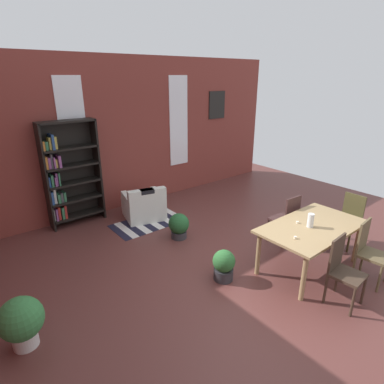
{
  "coord_description": "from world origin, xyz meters",
  "views": [
    {
      "loc": [
        -3.48,
        -2.58,
        2.95
      ],
      "look_at": [
        -0.03,
        1.69,
        0.92
      ],
      "focal_mm": 29.59,
      "sensor_mm": 36.0,
      "label": 1
    }
  ],
  "objects_px": {
    "dining_chair_near_right": "(369,250)",
    "dining_chair_head_right": "(349,218)",
    "armchair_white": "(144,206)",
    "vase_on_table": "(311,220)",
    "dining_table": "(312,230)",
    "potted_plant_by_shelf": "(21,321)",
    "potted_plant_corner": "(224,265)",
    "dining_chair_far_right": "(287,218)",
    "bookshelf_tall": "(68,175)",
    "dining_chair_near_left": "(343,269)",
    "potted_plant_window": "(179,225)"
  },
  "relations": [
    {
      "from": "dining_chair_near_right",
      "to": "dining_chair_head_right",
      "type": "xyz_separation_m",
      "value": [
        0.86,
        0.72,
        0.0
      ]
    },
    {
      "from": "vase_on_table",
      "to": "armchair_white",
      "type": "height_order",
      "value": "vase_on_table"
    },
    {
      "from": "armchair_white",
      "to": "potted_plant_corner",
      "type": "xyz_separation_m",
      "value": [
        -0.22,
        -2.7,
        -0.03
      ]
    },
    {
      "from": "dining_table",
      "to": "potted_plant_by_shelf",
      "type": "bearing_deg",
      "value": 163.87
    },
    {
      "from": "potted_plant_window",
      "to": "dining_chair_far_right",
      "type": "bearing_deg",
      "value": -44.63
    },
    {
      "from": "dining_chair_near_left",
      "to": "potted_plant_corner",
      "type": "height_order",
      "value": "dining_chair_near_left"
    },
    {
      "from": "dining_chair_head_right",
      "to": "dining_chair_far_right",
      "type": "height_order",
      "value": "same"
    },
    {
      "from": "dining_chair_near_right",
      "to": "armchair_white",
      "type": "xyz_separation_m",
      "value": [
        -1.45,
        4.05,
        -0.23
      ]
    },
    {
      "from": "dining_chair_far_right",
      "to": "armchair_white",
      "type": "xyz_separation_m",
      "value": [
        -1.45,
        2.61,
        -0.23
      ]
    },
    {
      "from": "dining_chair_far_right",
      "to": "potted_plant_window",
      "type": "bearing_deg",
      "value": 135.37
    },
    {
      "from": "dining_chair_head_right",
      "to": "potted_plant_corner",
      "type": "relative_size",
      "value": 1.94
    },
    {
      "from": "dining_table",
      "to": "bookshelf_tall",
      "type": "height_order",
      "value": "bookshelf_tall"
    },
    {
      "from": "dining_table",
      "to": "dining_chair_head_right",
      "type": "bearing_deg",
      "value": -0.06
    },
    {
      "from": "armchair_white",
      "to": "dining_chair_near_left",
      "type": "bearing_deg",
      "value": -80.65
    },
    {
      "from": "armchair_white",
      "to": "vase_on_table",
      "type": "bearing_deg",
      "value": -73.53
    },
    {
      "from": "dining_chair_near_left",
      "to": "bookshelf_tall",
      "type": "relative_size",
      "value": 0.44
    },
    {
      "from": "dining_chair_far_right",
      "to": "potted_plant_corner",
      "type": "xyz_separation_m",
      "value": [
        -1.67,
        -0.09,
        -0.26
      ]
    },
    {
      "from": "dining_chair_far_right",
      "to": "dining_table",
      "type": "bearing_deg",
      "value": -118.24
    },
    {
      "from": "potted_plant_by_shelf",
      "to": "dining_table",
      "type": "bearing_deg",
      "value": -16.13
    },
    {
      "from": "potted_plant_window",
      "to": "dining_table",
      "type": "bearing_deg",
      "value": -64.18
    },
    {
      "from": "dining_chair_head_right",
      "to": "potted_plant_by_shelf",
      "type": "xyz_separation_m",
      "value": [
        -5.21,
        1.15,
        -0.16
      ]
    },
    {
      "from": "dining_chair_far_right",
      "to": "armchair_white",
      "type": "bearing_deg",
      "value": 119.16
    },
    {
      "from": "bookshelf_tall",
      "to": "potted_plant_by_shelf",
      "type": "relative_size",
      "value": 3.38
    },
    {
      "from": "dining_chair_near_right",
      "to": "bookshelf_tall",
      "type": "distance_m",
      "value": 5.52
    },
    {
      "from": "dining_chair_far_right",
      "to": "potted_plant_by_shelf",
      "type": "distance_m",
      "value": 4.37
    },
    {
      "from": "bookshelf_tall",
      "to": "potted_plant_by_shelf",
      "type": "bearing_deg",
      "value": -118.87
    },
    {
      "from": "armchair_white",
      "to": "dining_chair_far_right",
      "type": "bearing_deg",
      "value": -60.84
    },
    {
      "from": "dining_table",
      "to": "potted_plant_window",
      "type": "relative_size",
      "value": 3.52
    },
    {
      "from": "dining_chair_near_right",
      "to": "armchair_white",
      "type": "relative_size",
      "value": 0.98
    },
    {
      "from": "dining_table",
      "to": "armchair_white",
      "type": "relative_size",
      "value": 1.8
    },
    {
      "from": "dining_chair_near_right",
      "to": "potted_plant_window",
      "type": "xyz_separation_m",
      "value": [
        -1.41,
        2.84,
        -0.25
      ]
    },
    {
      "from": "dining_chair_near_right",
      "to": "dining_chair_head_right",
      "type": "relative_size",
      "value": 1.0
    },
    {
      "from": "dining_chair_far_right",
      "to": "armchair_white",
      "type": "height_order",
      "value": "dining_chair_far_right"
    },
    {
      "from": "vase_on_table",
      "to": "potted_plant_corner",
      "type": "height_order",
      "value": "vase_on_table"
    },
    {
      "from": "dining_table",
      "to": "potted_plant_by_shelf",
      "type": "relative_size",
      "value": 2.75
    },
    {
      "from": "dining_chair_head_right",
      "to": "dining_chair_far_right",
      "type": "xyz_separation_m",
      "value": [
        -0.86,
        0.72,
        0.0
      ]
    },
    {
      "from": "vase_on_table",
      "to": "dining_chair_head_right",
      "type": "xyz_separation_m",
      "value": [
        1.33,
        -0.0,
        -0.35
      ]
    },
    {
      "from": "dining_table",
      "to": "dining_chair_near_right",
      "type": "xyz_separation_m",
      "value": [
        0.39,
        -0.72,
        -0.16
      ]
    },
    {
      "from": "dining_chair_far_right",
      "to": "bookshelf_tall",
      "type": "xyz_separation_m",
      "value": [
        -2.76,
        3.31,
        0.55
      ]
    },
    {
      "from": "dining_chair_head_right",
      "to": "potted_plant_by_shelf",
      "type": "height_order",
      "value": "dining_chair_head_right"
    },
    {
      "from": "bookshelf_tall",
      "to": "armchair_white",
      "type": "bearing_deg",
      "value": -28.33
    },
    {
      "from": "bookshelf_tall",
      "to": "dining_chair_head_right",
      "type": "bearing_deg",
      "value": -48.12
    },
    {
      "from": "bookshelf_tall",
      "to": "potted_plant_by_shelf",
      "type": "xyz_separation_m",
      "value": [
        -1.59,
        -2.89,
        -0.71
      ]
    },
    {
      "from": "vase_on_table",
      "to": "potted_plant_corner",
      "type": "xyz_separation_m",
      "value": [
        -1.2,
        0.63,
        -0.61
      ]
    },
    {
      "from": "vase_on_table",
      "to": "potted_plant_by_shelf",
      "type": "height_order",
      "value": "vase_on_table"
    },
    {
      "from": "dining_chair_far_right",
      "to": "potted_plant_corner",
      "type": "distance_m",
      "value": 1.69
    },
    {
      "from": "dining_table",
      "to": "armchair_white",
      "type": "xyz_separation_m",
      "value": [
        -1.07,
        3.33,
        -0.4
      ]
    },
    {
      "from": "potted_plant_window",
      "to": "vase_on_table",
      "type": "bearing_deg",
      "value": -66.0
    },
    {
      "from": "vase_on_table",
      "to": "dining_chair_near_left",
      "type": "relative_size",
      "value": 0.23
    },
    {
      "from": "vase_on_table",
      "to": "dining_chair_head_right",
      "type": "bearing_deg",
      "value": -0.06
    }
  ]
}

